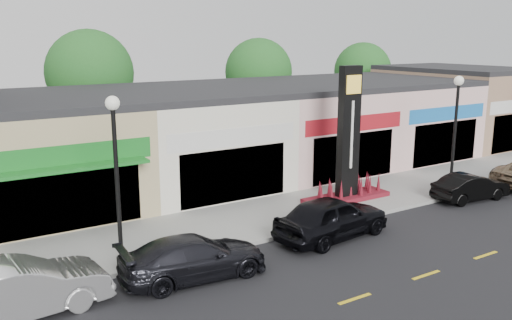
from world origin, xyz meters
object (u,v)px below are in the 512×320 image
(lamp_east_near, at_px, (455,123))
(car_black_conv, at_px, (471,187))
(car_dark_sedan, at_px, (194,257))
(car_white_van, at_px, (18,290))
(car_black_sedan, at_px, (332,217))
(pylon_sign, at_px, (348,154))
(lamp_west_near, at_px, (116,165))

(lamp_east_near, xyz_separation_m, car_black_conv, (0.09, -1.05, -2.86))
(car_dark_sedan, distance_m, car_black_conv, 14.38)
(car_white_van, xyz_separation_m, car_black_sedan, (10.86, 0.09, 0.02))
(pylon_sign, xyz_separation_m, car_white_van, (-14.30, -3.19, -1.49))
(lamp_east_near, distance_m, car_black_sedan, 8.96)
(car_white_van, distance_m, car_black_conv, 19.39)
(car_white_van, height_order, car_black_conv, car_white_van)
(lamp_east_near, bearing_deg, car_black_sedan, -170.62)
(car_white_van, height_order, car_black_sedan, car_black_sedan)
(car_black_sedan, bearing_deg, car_black_conv, -94.28)
(lamp_east_near, height_order, pylon_sign, pylon_sign)
(lamp_west_near, distance_m, pylon_sign, 11.19)
(lamp_west_near, height_order, lamp_east_near, same)
(car_dark_sedan, bearing_deg, car_black_conv, -83.39)
(car_white_van, bearing_deg, car_black_conv, -93.75)
(pylon_sign, bearing_deg, car_black_conv, -28.40)
(car_black_conv, bearing_deg, car_white_van, 97.32)
(car_black_sedan, relative_size, car_black_conv, 1.26)
(car_white_van, distance_m, car_black_sedan, 10.86)
(lamp_east_near, bearing_deg, car_dark_sedan, -172.92)
(car_white_van, bearing_deg, lamp_west_near, -70.75)
(car_black_sedan, height_order, car_black_conv, car_black_sedan)
(pylon_sign, height_order, car_black_conv, pylon_sign)
(lamp_west_near, height_order, car_black_conv, lamp_west_near)
(lamp_west_near, xyz_separation_m, lamp_east_near, (16.00, 0.00, 0.00))
(pylon_sign, distance_m, car_white_van, 14.72)
(pylon_sign, distance_m, car_dark_sedan, 10.04)
(lamp_east_near, height_order, car_white_van, lamp_east_near)
(pylon_sign, bearing_deg, lamp_east_near, -18.75)
(car_dark_sedan, height_order, car_black_conv, car_dark_sedan)
(car_white_van, bearing_deg, pylon_sign, -82.48)
(car_dark_sedan, bearing_deg, car_black_sedan, -82.54)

